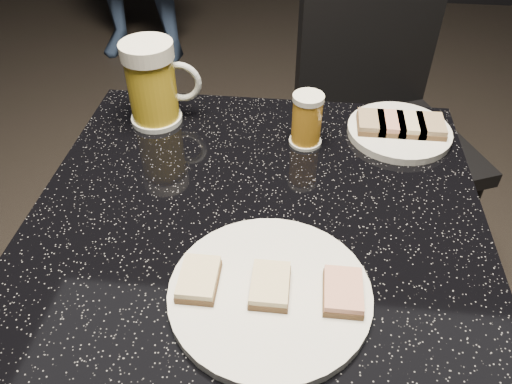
# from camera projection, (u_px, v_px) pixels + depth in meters

# --- Properties ---
(plate_large) EXTENTS (0.26, 0.26, 0.01)m
(plate_large) POSITION_uv_depth(u_px,v_px,m) (270.00, 293.00, 0.65)
(plate_large) COLOR white
(plate_large) RESTS_ON table
(plate_small) EXTENTS (0.19, 0.19, 0.01)m
(plate_small) POSITION_uv_depth(u_px,v_px,m) (399.00, 131.00, 0.92)
(plate_small) COLOR silver
(plate_small) RESTS_ON table
(table) EXTENTS (0.70, 0.70, 0.75)m
(table) POSITION_uv_depth(u_px,v_px,m) (256.00, 310.00, 0.92)
(table) COLOR black
(table) RESTS_ON floor
(beer_mug) EXTENTS (0.14, 0.10, 0.16)m
(beer_mug) POSITION_uv_depth(u_px,v_px,m) (153.00, 83.00, 0.91)
(beer_mug) COLOR white
(beer_mug) RESTS_ON table
(beer_tumbler) EXTENTS (0.06, 0.06, 0.10)m
(beer_tumbler) POSITION_uv_depth(u_px,v_px,m) (307.00, 120.00, 0.88)
(beer_tumbler) COLOR white
(beer_tumbler) RESTS_ON table
(chair) EXTENTS (0.55, 0.55, 0.88)m
(chair) POSITION_uv_depth(u_px,v_px,m) (380.00, 119.00, 1.42)
(chair) COLOR black
(chair) RESTS_ON floor
(canapes_on_plate_large) EXTENTS (0.23, 0.07, 0.02)m
(canapes_on_plate_large) POSITION_uv_depth(u_px,v_px,m) (270.00, 285.00, 0.64)
(canapes_on_plate_large) COLOR #4C3521
(canapes_on_plate_large) RESTS_ON plate_large
(canapes_on_plate_small) EXTENTS (0.16, 0.07, 0.02)m
(canapes_on_plate_small) POSITION_uv_depth(u_px,v_px,m) (401.00, 124.00, 0.91)
(canapes_on_plate_small) COLOR #4C3521
(canapes_on_plate_small) RESTS_ON plate_small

